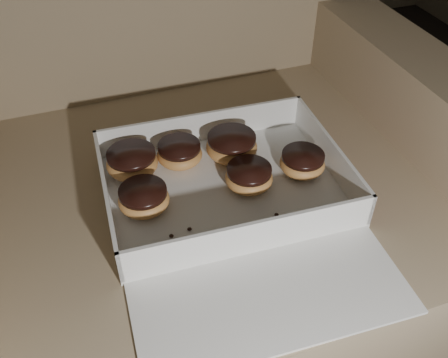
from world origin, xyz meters
TOP-DOWN VIEW (x-y plane):
  - armchair at (0.42, 0.91)m, footprint 0.96×0.81m
  - bakery_box at (0.43, 0.75)m, footprint 0.41×0.47m
  - donut_a at (0.29, 0.79)m, footprint 0.08×0.08m
  - donut_b at (0.47, 0.86)m, footprint 0.09×0.09m
  - donut_c at (0.47, 0.78)m, footprint 0.08×0.08m
  - donut_d at (0.38, 0.88)m, footprint 0.08×0.08m
  - donut_e at (0.29, 0.88)m, footprint 0.09×0.09m
  - donut_f at (0.57, 0.78)m, footprint 0.08×0.08m
  - crumb_a at (0.59, 0.76)m, footprint 0.01×0.01m
  - crumb_b at (0.42, 0.70)m, footprint 0.01×0.01m
  - crumb_c at (0.32, 0.71)m, footprint 0.01×0.01m
  - crumb_d at (0.49, 0.70)m, footprint 0.01×0.01m
  - crumb_e at (0.35, 0.72)m, footprint 0.01×0.01m

SIDE VIEW (x-z plane):
  - armchair at x=0.42m, z-range -0.19..0.82m
  - crumb_a at x=0.59m, z-range 0.46..0.46m
  - crumb_b at x=0.42m, z-range 0.46..0.46m
  - crumb_c at x=0.32m, z-range 0.46..0.46m
  - crumb_d at x=0.49m, z-range 0.46..0.46m
  - crumb_e at x=0.35m, z-range 0.46..0.46m
  - bakery_box at x=0.43m, z-range 0.43..0.50m
  - donut_f at x=0.57m, z-range 0.46..0.50m
  - donut_c at x=0.47m, z-range 0.46..0.50m
  - donut_d at x=0.38m, z-range 0.46..0.50m
  - donut_a at x=0.29m, z-range 0.46..0.50m
  - donut_e at x=0.29m, z-range 0.46..0.50m
  - donut_b at x=0.47m, z-range 0.46..0.50m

